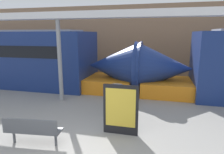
% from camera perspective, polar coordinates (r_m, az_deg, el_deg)
% --- Properties ---
extents(station_wall, '(56.00, 0.20, 5.00)m').
position_cam_1_polar(station_wall, '(14.70, 5.56, 10.25)').
color(station_wall, '#937051').
rests_on(station_wall, ground_plane).
extents(train_right, '(15.70, 2.93, 3.20)m').
position_cam_1_polar(train_right, '(13.63, -27.19, 4.63)').
color(train_right, navy).
rests_on(train_right, ground_plane).
extents(bench_near, '(1.57, 0.61, 0.81)m').
position_cam_1_polar(bench_near, '(5.93, -21.84, -13.64)').
color(bench_near, '#4C4F54').
rests_on(bench_near, ground_plane).
extents(trash_bin, '(0.53, 0.53, 1.00)m').
position_cam_1_polar(trash_bin, '(8.06, 1.24, -5.70)').
color(trash_bin, black).
rests_on(trash_bin, ground_plane).
extents(poster_board, '(1.05, 0.07, 1.54)m').
position_cam_1_polar(poster_board, '(6.00, 2.47, -9.31)').
color(poster_board, black).
rests_on(poster_board, ground_plane).
extents(support_column_near, '(0.18, 0.18, 3.60)m').
position_cam_1_polar(support_column_near, '(9.13, -14.69, 4.37)').
color(support_column_near, gray).
rests_on(support_column_near, ground_plane).
extents(canopy_beam, '(28.00, 0.60, 0.28)m').
position_cam_1_polar(canopy_beam, '(9.09, -15.37, 16.57)').
color(canopy_beam, silver).
rests_on(canopy_beam, support_column_near).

